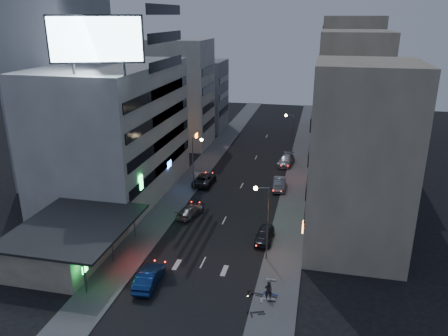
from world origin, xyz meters
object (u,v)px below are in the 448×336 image
(scooter_black_a, at_px, (264,305))
(scooter_blue, at_px, (279,290))
(parked_car_left, at_px, (205,179))
(scooter_silver_b, at_px, (276,275))
(person, at_px, (268,290))
(parked_car_right_near, at_px, (265,235))
(road_car_blue, at_px, (149,277))
(scooter_black_b, at_px, (263,289))
(parked_car_right_mid, at_px, (279,184))
(road_car_silver, at_px, (190,211))
(parked_car_right_far, at_px, (286,160))
(scooter_silver_a, at_px, (275,293))

(scooter_black_a, relative_size, scooter_blue, 0.92)
(parked_car_left, distance_m, scooter_silver_b, 26.55)
(parked_car_left, xyz_separation_m, person, (12.96, -26.22, 0.25))
(parked_car_right_near, relative_size, parked_car_left, 0.79)
(road_car_blue, bearing_deg, scooter_black_b, -179.17)
(parked_car_right_mid, distance_m, scooter_blue, 26.05)
(road_car_silver, bearing_deg, parked_car_right_far, -101.39)
(road_car_blue, height_order, scooter_black_a, road_car_blue)
(scooter_black_a, bearing_deg, scooter_black_b, -10.45)
(road_car_blue, bearing_deg, scooter_black_a, 168.50)
(scooter_blue, height_order, scooter_silver_b, scooter_blue)
(parked_car_left, relative_size, scooter_black_b, 3.16)
(parked_car_right_far, bearing_deg, road_car_blue, -98.12)
(parked_car_right_near, height_order, parked_car_left, parked_car_left)
(parked_car_right_near, distance_m, road_car_silver, 11.08)
(parked_car_right_near, distance_m, parked_car_right_mid, 16.00)
(scooter_black_a, bearing_deg, parked_car_left, 4.52)
(road_car_silver, xyz_separation_m, scooter_black_a, (11.75, -16.90, -0.01))
(road_car_silver, height_order, scooter_black_a, road_car_silver)
(parked_car_right_far, height_order, scooter_silver_b, parked_car_right_far)
(parked_car_left, relative_size, scooter_black_a, 3.10)
(parked_car_right_near, relative_size, scooter_black_b, 2.49)
(parked_car_right_mid, xyz_separation_m, parked_car_left, (-11.20, -0.44, -0.01))
(parked_car_right_far, distance_m, scooter_black_a, 39.60)
(parked_car_left, relative_size, parked_car_right_far, 1.02)
(parked_car_right_mid, height_order, scooter_blue, parked_car_right_mid)
(parked_car_right_far, xyz_separation_m, scooter_black_b, (1.23, -37.19, -0.14))
(road_car_silver, bearing_deg, parked_car_right_near, 168.59)
(parked_car_right_near, relative_size, person, 2.45)
(scooter_blue, bearing_deg, scooter_silver_a, 173.81)
(parked_car_right_near, relative_size, parked_car_right_mid, 0.92)
(parked_car_right_far, height_order, scooter_black_a, parked_car_right_far)
(parked_car_right_mid, xyz_separation_m, road_car_silver, (-10.12, -11.48, -0.11))
(parked_car_right_mid, distance_m, scooter_black_b, 26.03)
(scooter_silver_a, bearing_deg, person, 98.85)
(person, bearing_deg, parked_car_left, -81.10)
(person, height_order, scooter_silver_b, person)
(parked_car_right_near, bearing_deg, scooter_black_a, -80.18)
(person, relative_size, scooter_silver_b, 1.14)
(person, bearing_deg, parked_car_right_near, -98.02)
(scooter_black_a, bearing_deg, parked_car_right_mid, -16.86)
(road_car_silver, bearing_deg, scooter_silver_a, 142.52)
(scooter_silver_a, distance_m, scooter_black_b, 1.24)
(road_car_silver, distance_m, scooter_silver_b, 17.10)
(scooter_black_a, bearing_deg, scooter_blue, -42.41)
(parked_car_right_mid, bearing_deg, parked_car_left, 179.73)
(scooter_black_a, bearing_deg, parked_car_right_near, -12.63)
(person, height_order, scooter_black_b, person)
(parked_car_left, bearing_deg, parked_car_right_mid, -176.32)
(scooter_silver_a, height_order, scooter_silver_b, scooter_silver_a)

